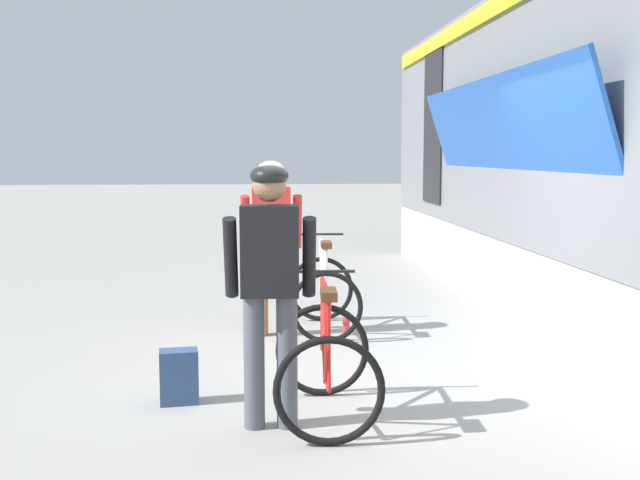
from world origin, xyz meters
name	(u,v)px	position (x,y,z in m)	size (l,w,h in m)	color
ground_plane	(390,374)	(0.00, 0.00, 0.00)	(80.00, 80.00, 0.00)	gray
cyclist_near_in_dark	(270,273)	(-1.01, -1.16, 1.05)	(0.62, 0.33, 1.76)	#4C515B
cyclist_far_in_red	(271,232)	(-0.94, 1.49, 1.05)	(0.61, 0.31, 1.76)	#935B2D
bicycle_near_red	(325,362)	(-0.63, -1.03, 0.40)	(0.76, 1.10, 0.99)	black
bicycle_far_white	(324,293)	(-0.41, 1.61, 0.40)	(0.74, 1.09, 0.99)	black
backpack_on_platform	(179,377)	(-1.68, -0.60, 0.20)	(0.28, 0.18, 0.40)	navy
water_bottle_near_the_bikes	(346,326)	(-0.19, 1.43, 0.09)	(0.07, 0.07, 0.18)	red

